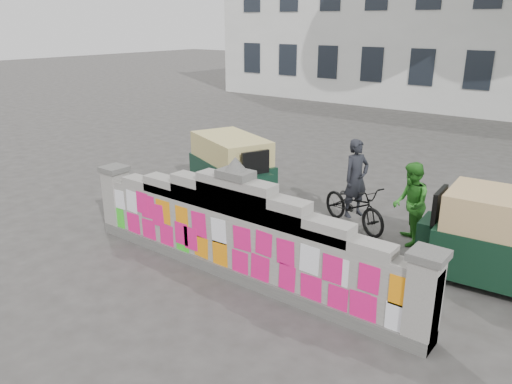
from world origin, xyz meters
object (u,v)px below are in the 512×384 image
cyclist_bike (354,206)px  rickshaw_left (233,166)px  rickshaw_right (512,240)px  cyclist_rider (355,190)px  pedestrian (410,204)px

cyclist_bike → rickshaw_left: rickshaw_left is taller
cyclist_bike → rickshaw_right: (2.98, -0.66, 0.31)m
cyclist_rider → rickshaw_left: 3.13m
pedestrian → rickshaw_right: bearing=43.7°
pedestrian → rickshaw_left: (-4.28, 0.02, -0.03)m
cyclist_rider → pedestrian: size_ratio=1.00×
cyclist_rider → pedestrian: 1.15m
cyclist_rider → rickshaw_right: size_ratio=0.57×
cyclist_bike → cyclist_rider: (0.00, 0.00, 0.32)m
cyclist_bike → cyclist_rider: 0.32m
cyclist_rider → rickshaw_left: (-3.13, -0.06, -0.03)m
cyclist_bike → rickshaw_right: bearing=-79.5°
pedestrian → rickshaw_left: 4.28m
cyclist_bike → rickshaw_right: 3.07m
pedestrian → cyclist_bike: bearing=-122.6°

